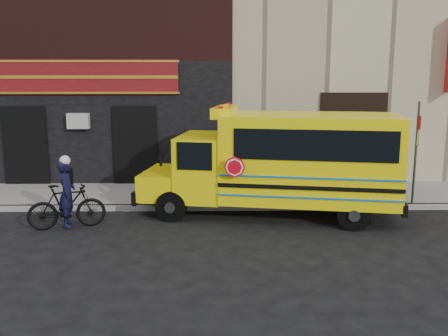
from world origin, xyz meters
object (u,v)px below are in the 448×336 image
sign_pole (416,151)px  school_bus (284,161)px  bicycle (67,206)px  cyclist (67,195)px

sign_pole → school_bus: bearing=-170.5°
school_bus → bicycle: bearing=-169.6°
school_bus → cyclist: school_bus is taller
bicycle → school_bus: bearing=-96.9°
bicycle → cyclist: bearing=-22.0°
school_bus → bicycle: school_bus is taller
bicycle → cyclist: size_ratio=1.12×
school_bus → bicycle: 5.65m
bicycle → sign_pole: bearing=-97.3°
bicycle → cyclist: (0.01, 0.06, 0.27)m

